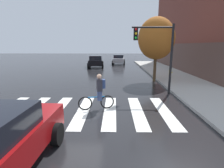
# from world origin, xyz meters

# --- Properties ---
(ground_plane) EXTENTS (120.00, 120.00, 0.00)m
(ground_plane) POSITION_xyz_m (0.00, 0.00, 0.00)
(ground_plane) COLOR black
(crosswalk_stripes) EXTENTS (8.07, 4.08, 0.01)m
(crosswalk_stripes) POSITION_xyz_m (0.40, 0.00, 0.01)
(crosswalk_stripes) COLOR silver
(crosswalk_stripes) RESTS_ON ground
(sedan_mid) EXTENTS (2.41, 4.73, 1.59)m
(sedan_mid) POSITION_xyz_m (-0.83, 17.24, 0.82)
(sedan_mid) COLOR black
(sedan_mid) RESTS_ON ground
(sedan_far) EXTENTS (2.22, 4.45, 1.51)m
(sedan_far) POSITION_xyz_m (2.51, 21.34, 0.78)
(sedan_far) COLOR #B7B7BC
(sedan_far) RESTS_ON ground
(cyclist) EXTENTS (1.68, 0.46, 1.69)m
(cyclist) POSITION_xyz_m (1.13, 0.24, 0.84)
(cyclist) COLOR black
(cyclist) RESTS_ON ground
(traffic_light_near) EXTENTS (2.47, 0.28, 4.20)m
(traffic_light_near) POSITION_xyz_m (4.42, 2.94, 2.86)
(traffic_light_near) COLOR black
(traffic_light_near) RESTS_ON ground
(fire_hydrant) EXTENTS (0.33, 0.22, 0.78)m
(fire_hydrant) POSITION_xyz_m (7.06, 8.68, 0.53)
(fire_hydrant) COLOR gold
(fire_hydrant) RESTS_ON sidewalk
(street_tree_near) EXTENTS (2.93, 2.93, 5.22)m
(street_tree_near) POSITION_xyz_m (5.21, 6.97, 3.52)
(street_tree_near) COLOR #4C3823
(street_tree_near) RESTS_ON ground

